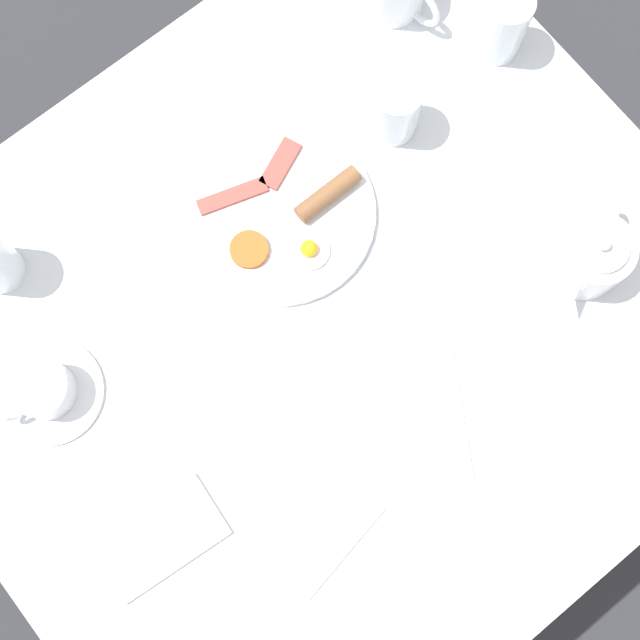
# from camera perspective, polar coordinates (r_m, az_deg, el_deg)

# --- Properties ---
(ground_plane) EXTENTS (8.00, 8.00, 0.00)m
(ground_plane) POSITION_cam_1_polar(r_m,az_deg,el_deg) (1.99, 0.00, -4.35)
(ground_plane) COLOR #333338
(table) EXTENTS (1.04, 1.14, 0.70)m
(table) POSITION_cam_1_polar(r_m,az_deg,el_deg) (1.35, 0.00, -0.70)
(table) COLOR silver
(table) RESTS_ON ground_plane
(breakfast_plate) EXTENTS (0.29, 0.29, 0.04)m
(breakfast_plate) POSITION_cam_1_polar(r_m,az_deg,el_deg) (1.33, -2.40, 6.86)
(breakfast_plate) COLOR white
(breakfast_plate) RESTS_ON table
(teapot_far) EXTENTS (0.10, 0.18, 0.12)m
(teapot_far) POSITION_cam_1_polar(r_m,az_deg,el_deg) (1.33, 17.00, 3.94)
(teapot_far) COLOR white
(teapot_far) RESTS_ON table
(teacup_with_saucer_right) EXTENTS (0.16, 0.16, 0.06)m
(teacup_with_saucer_right) POSITION_cam_1_polar(r_m,az_deg,el_deg) (1.31, -17.23, -4.31)
(teacup_with_saucer_right) COLOR white
(teacup_with_saucer_right) RESTS_ON table
(water_glass_short) EXTENTS (0.07, 0.07, 0.12)m
(water_glass_short) POSITION_cam_1_polar(r_m,az_deg,el_deg) (1.43, 11.62, 18.06)
(water_glass_short) COLOR white
(water_glass_short) RESTS_ON table
(wine_glass_spare) EXTENTS (0.07, 0.07, 0.11)m
(wine_glass_spare) POSITION_cam_1_polar(r_m,az_deg,el_deg) (1.35, 4.83, 13.32)
(wine_glass_spare) COLOR white
(wine_glass_spare) RESTS_ON table
(napkin_folded) EXTENTS (0.11, 0.18, 0.01)m
(napkin_folded) POSITION_cam_1_polar(r_m,az_deg,el_deg) (1.28, -10.18, -13.58)
(napkin_folded) COLOR white
(napkin_folded) RESTS_ON table
(fork_by_plate) EXTENTS (0.04, 0.16, 0.00)m
(fork_by_plate) POSITION_cam_1_polar(r_m,az_deg,el_deg) (1.27, 1.51, -14.56)
(fork_by_plate) COLOR silver
(fork_by_plate) RESTS_ON table
(knife_by_plate) EXTENTS (0.18, 0.12, 0.00)m
(knife_by_plate) POSITION_cam_1_polar(r_m,az_deg,el_deg) (1.29, 8.90, -6.20)
(knife_by_plate) COLOR silver
(knife_by_plate) RESTS_ON table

